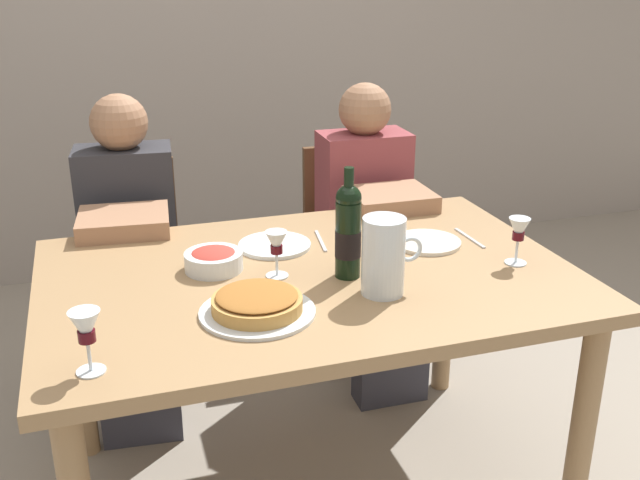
{
  "coord_description": "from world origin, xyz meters",
  "views": [
    {
      "loc": [
        -0.56,
        -1.83,
        1.6
      ],
      "look_at": [
        0.02,
        -0.04,
        0.87
      ],
      "focal_mm": 41.22,
      "sensor_mm": 36.0,
      "label": 1
    }
  ],
  "objects": [
    {
      "name": "fork_left_setting",
      "position": [
        0.26,
        0.1,
        0.76
      ],
      "size": [
        0.02,
        0.16,
        0.0
      ],
      "primitive_type": "cube",
      "rotation": [
        0.0,
        0.0,
        1.58
      ],
      "color": "silver",
      "rests_on": "dining_table"
    },
    {
      "name": "knife_right_setting",
      "position": [
        0.11,
        0.22,
        0.76
      ],
      "size": [
        0.04,
        0.18,
        0.0
      ],
      "primitive_type": "cube",
      "rotation": [
        0.0,
        0.0,
        1.43
      ],
      "color": "silver",
      "rests_on": "dining_table"
    },
    {
      "name": "knife_left_setting",
      "position": [
        0.56,
        0.1,
        0.76
      ],
      "size": [
        0.01,
        0.18,
        0.0
      ],
      "primitive_type": "cube",
      "rotation": [
        0.0,
        0.0,
        1.59
      ],
      "color": "silver",
      "rests_on": "dining_table"
    },
    {
      "name": "baked_tart",
      "position": [
        -0.2,
        -0.21,
        0.79
      ],
      "size": [
        0.29,
        0.29,
        0.06
      ],
      "color": "silver",
      "rests_on": "dining_table"
    },
    {
      "name": "chair_left",
      "position": [
        -0.44,
        0.91,
        0.5
      ],
      "size": [
        0.44,
        0.44,
        0.87
      ],
      "rotation": [
        0.0,
        0.0,
        3.04
      ],
      "color": "brown",
      "rests_on": "ground"
    },
    {
      "name": "water_pitcher",
      "position": [
        0.15,
        -0.19,
        0.85
      ],
      "size": [
        0.17,
        0.11,
        0.21
      ],
      "color": "silver",
      "rests_on": "dining_table"
    },
    {
      "name": "wine_glass_left_diner",
      "position": [
        -0.09,
        0.0,
        0.85
      ],
      "size": [
        0.06,
        0.06,
        0.13
      ],
      "color": "silver",
      "rests_on": "dining_table"
    },
    {
      "name": "spoon_right_setting",
      "position": [
        -0.19,
        0.22,
        0.76
      ],
      "size": [
        0.02,
        0.16,
        0.0
      ],
      "primitive_type": "cube",
      "rotation": [
        0.0,
        0.0,
        1.62
      ],
      "color": "silver",
      "rests_on": "dining_table"
    },
    {
      "name": "diner_right",
      "position": [
        0.45,
        0.63,
        0.62
      ],
      "size": [
        0.34,
        0.51,
        1.16
      ],
      "rotation": [
        0.0,
        0.0,
        3.13
      ],
      "color": "#8E3D42",
      "rests_on": "ground"
    },
    {
      "name": "dinner_plate_left_setting",
      "position": [
        0.41,
        0.1,
        0.77
      ],
      "size": [
        0.21,
        0.21,
        0.01
      ],
      "primitive_type": "cylinder",
      "color": "silver",
      "rests_on": "dining_table"
    },
    {
      "name": "wine_bottle",
      "position": [
        0.1,
        -0.06,
        0.89
      ],
      "size": [
        0.07,
        0.07,
        0.32
      ],
      "color": "black",
      "rests_on": "dining_table"
    },
    {
      "name": "wine_glass_right_diner",
      "position": [
        0.59,
        -0.12,
        0.86
      ],
      "size": [
        0.06,
        0.06,
        0.14
      ],
      "color": "silver",
      "rests_on": "dining_table"
    },
    {
      "name": "wine_glass_centre",
      "position": [
        -0.61,
        -0.37,
        0.86
      ],
      "size": [
        0.07,
        0.07,
        0.15
      ],
      "color": "silver",
      "rests_on": "dining_table"
    },
    {
      "name": "dining_table",
      "position": [
        0.0,
        0.0,
        0.67
      ],
      "size": [
        1.5,
        1.0,
        0.76
      ],
      "color": "#9E7A51",
      "rests_on": "ground"
    },
    {
      "name": "salad_bowl",
      "position": [
        -0.25,
        0.1,
        0.79
      ],
      "size": [
        0.17,
        0.17,
        0.06
      ],
      "color": "silver",
      "rests_on": "dining_table"
    },
    {
      "name": "diner_left",
      "position": [
        -0.46,
        0.67,
        0.62
      ],
      "size": [
        0.37,
        0.53,
        1.16
      ],
      "rotation": [
        0.0,
        0.0,
        3.04
      ],
      "color": "#2D2D33",
      "rests_on": "ground"
    },
    {
      "name": "dinner_plate_right_setting",
      "position": [
        -0.04,
        0.22,
        0.77
      ],
      "size": [
        0.22,
        0.22,
        0.01
      ],
      "primitive_type": "cylinder",
      "color": "silver",
      "rests_on": "dining_table"
    },
    {
      "name": "chair_right",
      "position": [
        0.45,
        0.87,
        0.5
      ],
      "size": [
        0.41,
        0.41,
        0.87
      ],
      "rotation": [
        0.0,
        0.0,
        3.13
      ],
      "color": "brown",
      "rests_on": "ground"
    }
  ]
}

